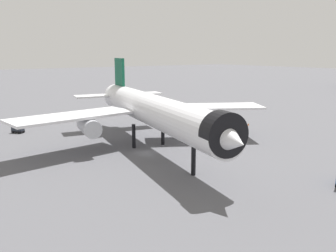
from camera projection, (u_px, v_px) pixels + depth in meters
ground at (146, 153)px, 78.65m from camera, size 900.00×900.00×0.00m
airliner_near_gate at (153, 111)px, 80.51m from camera, size 68.37×61.38×20.16m
baggage_tug_wing at (18, 129)px, 98.60m from camera, size 3.48×3.32×1.85m
traffic_cone_near_nose at (248, 124)px, 109.04m from camera, size 0.51×0.51×0.63m
traffic_cone_wingtip at (84, 122)px, 112.36m from camera, size 0.62×0.62×0.77m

